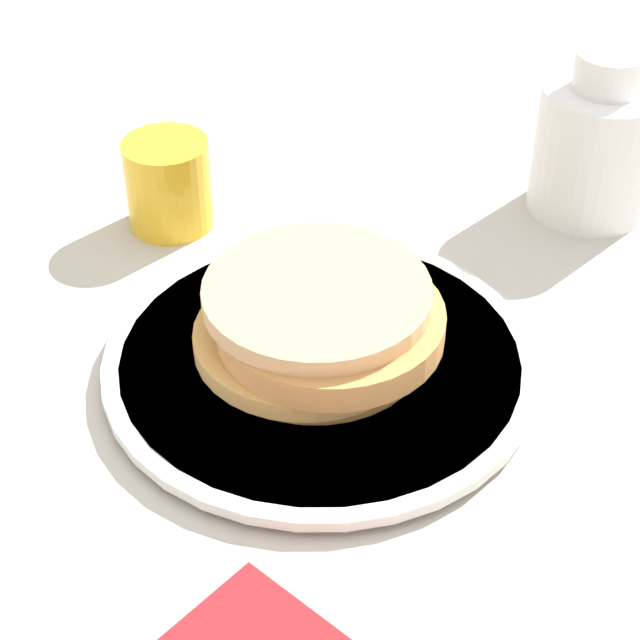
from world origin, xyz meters
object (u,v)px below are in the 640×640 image
Objects in this scene: plate at (320,362)px; cream_jug at (596,144)px; pancake_stack at (318,323)px; juice_glass at (168,184)px.

plate is 0.28m from cream_jug.
pancake_stack is 2.24× the size of juice_glass.
pancake_stack is 0.20m from juice_glass.
cream_jug is (-0.14, -0.24, 0.05)m from plate.
juice_glass reaches higher than pancake_stack.
cream_jug reaches higher than juice_glass.
pancake_stack is at bearing 35.97° from plate.
pancake_stack is 0.28m from cream_jug.
pancake_stack is at bearing 139.95° from juice_glass.
plate is at bearing 59.81° from cream_jug.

